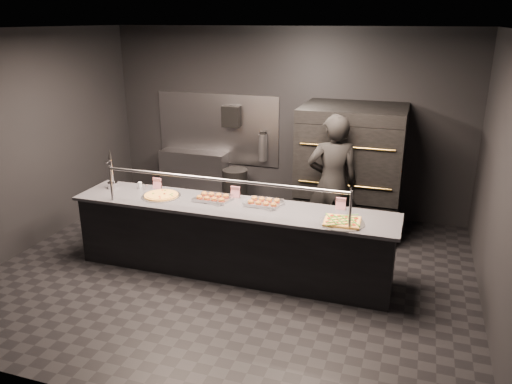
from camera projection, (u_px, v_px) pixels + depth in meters
room at (230, 159)px, 6.04m from camera, size 6.04×6.00×3.00m
service_counter at (232, 239)px, 6.32m from camera, size 4.10×0.78×1.37m
pizza_oven at (351, 169)px, 7.50m from camera, size 1.50×1.23×1.91m
prep_shelf at (195, 176)px, 8.88m from camera, size 1.20×0.35×0.90m
towel_dispenser at (232, 116)px, 8.38m from camera, size 0.30×0.20×0.35m
fire_extinguisher at (263, 147)px, 8.38m from camera, size 0.14×0.14×0.51m
beer_tap at (112, 177)px, 6.75m from camera, size 0.14×0.20×0.55m
round_pizza at (161, 195)px, 6.46m from camera, size 0.51×0.51×0.03m
slider_tray_a at (213, 198)px, 6.35m from camera, size 0.50×0.42×0.07m
slider_tray_b at (264, 202)px, 6.19m from camera, size 0.50×0.42×0.07m
square_pizza at (342, 222)px, 5.62m from camera, size 0.51×0.51×0.05m
condiment_jar at (142, 186)px, 6.75m from camera, size 0.14×0.05×0.09m
tent_cards at (241, 192)px, 6.39m from camera, size 2.61×0.04×0.15m
trash_bin at (235, 190)px, 8.47m from camera, size 0.42×0.42×0.71m
worker at (332, 183)px, 6.85m from camera, size 0.81×0.66×1.93m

